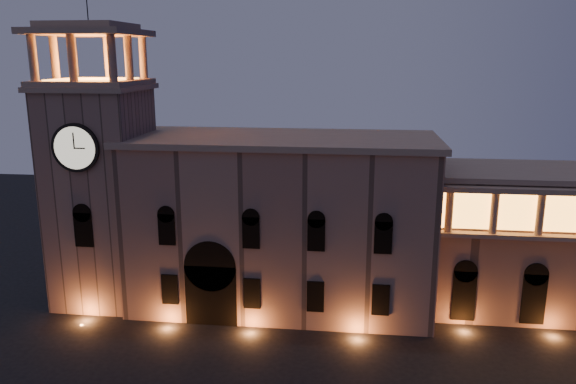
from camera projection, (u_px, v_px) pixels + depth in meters
The scene contains 2 objects.
government_building at pixel (280, 222), 57.18m from camera, with size 30.80×12.80×17.60m.
clock_tower at pixel (101, 184), 57.53m from camera, with size 9.80×9.80×32.40m.
Camera 1 is at (5.28, -32.40, 25.32)m, focal length 35.00 mm.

